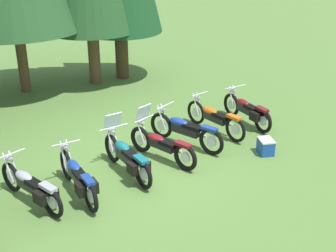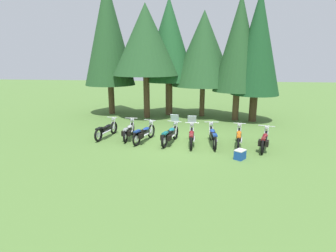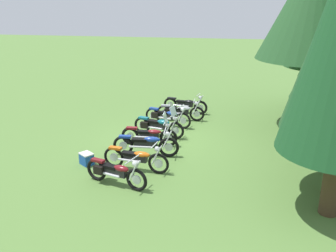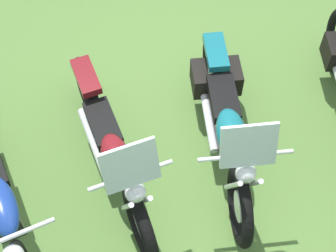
% 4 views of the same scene
% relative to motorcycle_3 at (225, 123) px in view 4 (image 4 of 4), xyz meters
% --- Properties ---
extents(ground_plane, '(80.00, 80.00, 0.00)m').
position_rel_motorcycle_3_xyz_m(ground_plane, '(0.46, 0.12, -0.49)').
color(ground_plane, '#547A38').
extents(motorcycle_3, '(0.95, 2.25, 1.38)m').
position_rel_motorcycle_3_xyz_m(motorcycle_3, '(0.00, 0.00, 0.00)').
color(motorcycle_3, black).
rests_on(motorcycle_3, ground_plane).
extents(motorcycle_4, '(0.69, 2.25, 1.36)m').
position_rel_motorcycle_3_xyz_m(motorcycle_4, '(1.08, -0.11, -0.03)').
color(motorcycle_4, black).
rests_on(motorcycle_4, ground_plane).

